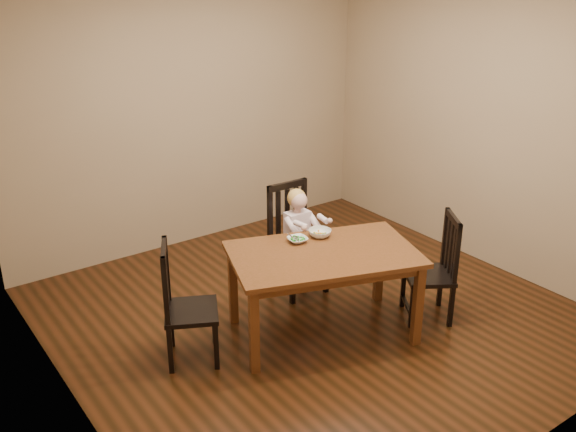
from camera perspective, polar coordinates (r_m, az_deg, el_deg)
room at (r=4.91m, az=2.58°, el=4.82°), size 4.01×4.01×2.71m
dining_table at (r=4.95m, az=3.17°, el=-4.08°), size 1.62×1.27×0.71m
chair_child at (r=5.68m, az=0.64°, el=-2.18°), size 0.43×0.41×0.98m
chair_left at (r=4.78m, az=-9.18°, el=-7.88°), size 0.52×0.53×0.93m
chair_right at (r=5.38m, az=12.90°, el=-4.66°), size 0.53×0.53×0.91m
toddler at (r=5.59m, az=0.94°, el=-1.21°), size 0.29×0.36×0.49m
bowl_peas at (r=5.07m, az=0.85°, el=-2.12°), size 0.17×0.17×0.04m
bowl_veg at (r=5.17m, az=2.85°, el=-1.53°), size 0.24×0.24×0.06m
fork at (r=5.03m, az=0.48°, el=-2.00°), size 0.05×0.11×0.05m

